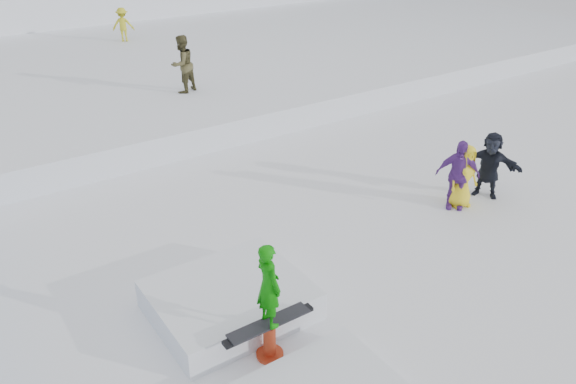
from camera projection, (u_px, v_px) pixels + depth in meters
ground at (326, 292)px, 10.48m from camera, size 120.00×120.00×0.00m
snow_berm at (5, 4)px, 31.91m from camera, size 60.00×14.00×2.40m
snow_midrise at (77, 75)px, 22.02m from camera, size 50.00×18.00×0.80m
walker_olive at (182, 64)px, 18.31m from camera, size 1.10×0.99×1.86m
walker_ygreen at (123, 25)px, 25.07m from camera, size 1.09×0.91×1.46m
spectator_purple at (457, 175)px, 12.98m from camera, size 1.02×0.98×1.70m
spectator_yellow at (463, 176)px, 13.09m from camera, size 0.81×0.58×1.56m
spectator_dark at (489, 165)px, 13.53m from camera, size 1.18×1.57×1.65m
jib_rail_feature at (251, 321)px, 9.30m from camera, size 2.60×4.40×2.11m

